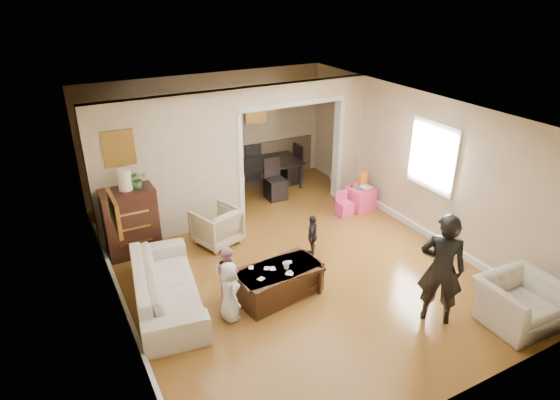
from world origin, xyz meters
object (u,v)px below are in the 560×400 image
armchair_back (217,226)px  child_kneel_b (227,273)px  armchair_front (519,302)px  child_kneel_a (230,291)px  play_table (360,198)px  cyan_cup (358,188)px  coffee_table (279,282)px  sofa (166,285)px  adult_person (442,269)px  coffee_cup (286,266)px  dining_table (262,175)px  child_toddler (312,236)px  table_lamp (125,180)px  dresser (131,222)px

armchair_back → child_kneel_b: bearing=55.7°
armchair_front → child_kneel_a: size_ratio=1.13×
play_table → cyan_cup: (-0.10, -0.05, 0.27)m
coffee_table → child_kneel_b: bearing=156.8°
sofa → armchair_front: bearing=-114.1°
cyan_cup → adult_person: (-1.12, -3.35, 0.32)m
play_table → coffee_cup: bearing=-145.6°
child_kneel_a → child_kneel_b: child_kneel_a is taller
child_kneel_a → armchair_back: bearing=-15.9°
dining_table → child_toddler: (-0.53, -3.03, 0.07)m
child_toddler → coffee_table: bearing=-14.0°
armchair_back → play_table: size_ratio=1.53×
child_kneel_a → child_toddler: size_ratio=1.17×
armchair_back → child_toddler: size_ratio=0.97×
sofa → table_lamp: 2.01m
adult_person → child_kneel_a: 2.91m
armchair_front → coffee_cup: bearing=143.7°
dining_table → child_toddler: size_ratio=2.30×
cyan_cup → child_toddler: size_ratio=0.10×
armchair_front → table_lamp: size_ratio=2.82×
coffee_table → cyan_cup: bearing=33.0°
play_table → dining_table: dining_table is taller
coffee_table → child_kneel_b: 0.79m
armchair_front → dining_table: (-1.06, 5.89, -0.02)m
dining_table → child_kneel_a: size_ratio=1.97×
armchair_front → child_kneel_b: size_ratio=1.16×
armchair_back → child_kneel_a: size_ratio=0.83×
dresser → dining_table: size_ratio=0.68×
play_table → cyan_cup: cyan_cup is taller
dresser → cyan_cup: dresser is taller
armchair_front → cyan_cup: 3.94m
coffee_cup → child_toddler: 1.25m
armchair_front → coffee_cup: (-2.54, 2.06, 0.20)m
sofa → coffee_table: sofa is taller
play_table → child_toddler: (-1.85, -1.12, 0.15)m
dresser → coffee_table: (1.65, -2.29, -0.37)m
sofa → table_lamp: (-0.10, 1.70, 1.06)m
armchair_front → play_table: (0.26, 3.98, -0.10)m
cyan_cup → adult_person: 3.54m
armchair_front → adult_person: size_ratio=0.61×
table_lamp → armchair_front: bearing=-45.7°
armchair_back → coffee_cup: armchair_back is taller
dresser → child_kneel_b: size_ratio=1.38×
sofa → armchair_front: armchair_front is taller
armchair_back → play_table: bearing=160.4°
play_table → child_toddler: 2.17m
adult_person → child_toddler: adult_person is taller
armchair_back → dresser: bearing=-32.6°
dining_table → adult_person: (0.10, -5.30, 0.52)m
child_kneel_b → coffee_cup: bearing=-143.2°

